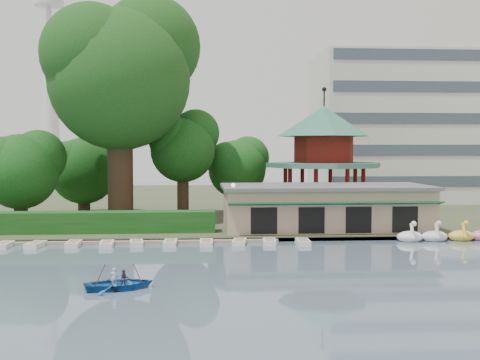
{
  "coord_description": "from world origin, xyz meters",
  "views": [
    {
      "loc": [
        -1.63,
        -31.37,
        7.59
      ],
      "look_at": [
        2.0,
        18.0,
        5.0
      ],
      "focal_mm": 45.0,
      "sensor_mm": 36.0,
      "label": 1
    }
  ],
  "objects": [
    {
      "name": "pavilion",
      "position": [
        12.0,
        32.0,
        7.48
      ],
      "size": [
        12.4,
        12.4,
        13.5
      ],
      "color": "tan",
      "rests_on": "shore"
    },
    {
      "name": "boathouse",
      "position": [
        10.0,
        21.97,
        2.37
      ],
      "size": [
        18.6,
        9.39,
        3.9
      ],
      "color": "tan",
      "rests_on": "shore"
    },
    {
      "name": "broadcast_tower",
      "position": [
        -42.0,
        140.0,
        33.98
      ],
      "size": [
        8.0,
        8.0,
        96.0
      ],
      "color": "silver",
      "rests_on": "ground"
    },
    {
      "name": "embankment",
      "position": [
        0.0,
        17.3,
        0.15
      ],
      "size": [
        220.0,
        0.6,
        0.3
      ],
      "primitive_type": "cube",
      "color": "gray",
      "rests_on": "ground"
    },
    {
      "name": "moored_rowboats",
      "position": [
        -10.01,
        15.78,
        0.18
      ],
      "size": [
        34.91,
        2.74,
        0.36
      ],
      "color": "white",
      "rests_on": "ground"
    },
    {
      "name": "shore",
      "position": [
        0.0,
        52.0,
        0.2
      ],
      "size": [
        220.0,
        70.0,
        0.4
      ],
      "primitive_type": "cube",
      "color": "#424930",
      "rests_on": "ground"
    },
    {
      "name": "small_trees",
      "position": [
        -11.61,
        31.94,
        6.02
      ],
      "size": [
        39.4,
        17.38,
        11.39
      ],
      "color": "#3A281C",
      "rests_on": "shore"
    },
    {
      "name": "office_building",
      "position": [
        32.67,
        49.0,
        9.73
      ],
      "size": [
        38.0,
        18.0,
        20.0
      ],
      "color": "silver",
      "rests_on": "shore"
    },
    {
      "name": "big_tree",
      "position": [
        -8.81,
        28.22,
        15.42
      ],
      "size": [
        15.08,
        14.05,
        22.6
      ],
      "color": "#3A281C",
      "rests_on": "shore"
    },
    {
      "name": "ground_plane",
      "position": [
        0.0,
        0.0,
        0.0
      ],
      "size": [
        220.0,
        220.0,
        0.0
      ],
      "primitive_type": "plane",
      "color": "slate",
      "rests_on": "ground"
    },
    {
      "name": "hedge",
      "position": [
        -15.0,
        20.5,
        1.3
      ],
      "size": [
        30.0,
        2.0,
        1.8
      ],
      "primitive_type": "cube",
      "color": "#194F18",
      "rests_on": "shore"
    },
    {
      "name": "rowboat_with_passengers",
      "position": [
        -5.79,
        1.17,
        0.54
      ],
      "size": [
        5.98,
        4.91,
        2.01
      ],
      "color": "#1C5CA5",
      "rests_on": "ground"
    },
    {
      "name": "lamp_post",
      "position": [
        1.5,
        19.0,
        3.34
      ],
      "size": [
        0.36,
        0.36,
        4.28
      ],
      "color": "black",
      "rests_on": "shore"
    },
    {
      "name": "dock",
      "position": [
        -12.0,
        17.2,
        0.12
      ],
      "size": [
        34.0,
        1.6,
        0.24
      ],
      "primitive_type": "cube",
      "color": "gray",
      "rests_on": "ground"
    }
  ]
}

